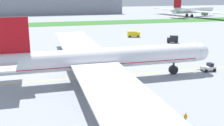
{
  "coord_description": "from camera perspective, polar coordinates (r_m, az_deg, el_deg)",
  "views": [
    {
      "loc": [
        -12.82,
        -67.19,
        22.12
      ],
      "look_at": [
        4.58,
        0.68,
        3.54
      ],
      "focal_mm": 44.36,
      "sensor_mm": 36.0,
      "label": 1
    }
  ],
  "objects": [
    {
      "name": "service_truck_catering_van",
      "position": [
        122.01,
        12.42,
        4.83
      ],
      "size": [
        4.96,
        3.58,
        3.08
      ],
      "color": "black",
      "rests_on": "ground"
    },
    {
      "name": "airliner_foreground",
      "position": [
        68.43,
        -2.78,
        0.81
      ],
      "size": [
        60.53,
        98.2,
        16.31
      ],
      "color": "white",
      "rests_on": "ground"
    },
    {
      "name": "ground_plane",
      "position": [
        71.89,
        -3.41,
        -3.1
      ],
      "size": [
        600.0,
        600.0,
        0.0
      ],
      "primitive_type": "plane",
      "color": "#9399A0",
      "rests_on": "ground"
    },
    {
      "name": "grass_median_strip",
      "position": [
        190.43,
        -10.53,
        7.95
      ],
      "size": [
        320.0,
        24.0,
        0.1
      ],
      "primitive_type": "cube",
      "color": "#38722D",
      "rests_on": "ground"
    },
    {
      "name": "terminal_building",
      "position": [
        266.42,
        -12.16,
        11.7
      ],
      "size": [
        128.35,
        20.0,
        18.0
      ],
      "primitive_type": "cube",
      "color": "gray",
      "rests_on": "ground"
    },
    {
      "name": "pushback_tug",
      "position": [
        82.17,
        19.27,
        -0.87
      ],
      "size": [
        5.62,
        2.6,
        2.27
      ],
      "color": "white",
      "rests_on": "ground"
    },
    {
      "name": "apron_taxi_line",
      "position": [
        72.72,
        -3.55,
        -2.88
      ],
      "size": [
        280.0,
        0.36,
        0.01
      ],
      "primitive_type": "cube",
      "color": "yellow",
      "rests_on": "ground"
    },
    {
      "name": "ground_crew_wingwalker_port",
      "position": [
        49.85,
        14.91,
        -10.67
      ],
      "size": [
        0.6,
        0.35,
        1.75
      ],
      "color": "black",
      "rests_on": "ground"
    },
    {
      "name": "service_truck_fuel_bowser",
      "position": [
        134.57,
        4.46,
        6.02
      ],
      "size": [
        6.34,
        3.79,
        2.83
      ],
      "color": "yellow",
      "rests_on": "ground"
    },
    {
      "name": "parked_airliner_far_centre",
      "position": [
        245.43,
        16.13,
        10.42
      ],
      "size": [
        50.42,
        81.88,
        16.52
      ],
      "color": "white",
      "rests_on": "ground"
    }
  ]
}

